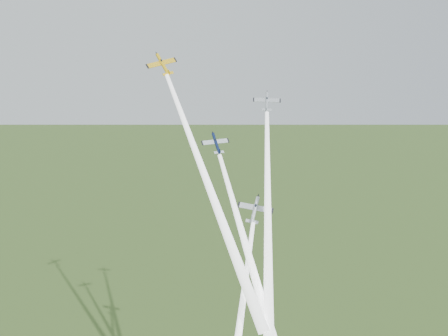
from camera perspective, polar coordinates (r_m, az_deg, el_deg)
plane_yellow at (r=135.70m, az=-6.24°, el=10.43°), size 10.38×7.95×8.34m
smoke_trail_yellow at (r=120.16m, az=-1.34°, el=-2.41°), size 17.34×38.90×49.78m
plane_navy at (r=129.90m, az=-0.81°, el=2.54°), size 7.94×6.43×6.19m
smoke_trail_navy at (r=118.90m, az=2.99°, el=-10.44°), size 10.44×36.77×45.11m
plane_silver_right at (r=136.57m, az=4.38°, el=6.77°), size 7.85×6.42×6.06m
smoke_trail_silver_right at (r=120.55m, az=4.49°, el=-6.60°), size 11.91×39.86×49.19m
plane_silver_low at (r=126.72m, az=3.16°, el=-4.25°), size 10.52×8.59×8.09m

